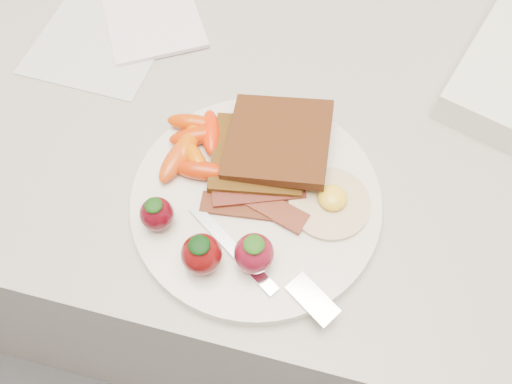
# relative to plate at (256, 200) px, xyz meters

# --- Properties ---
(counter) EXTENTS (2.00, 0.60, 0.90)m
(counter) POSITION_rel_plate_xyz_m (0.01, 0.14, -0.46)
(counter) COLOR gray
(counter) RESTS_ON ground
(plate) EXTENTS (0.27, 0.27, 0.02)m
(plate) POSITION_rel_plate_xyz_m (0.00, 0.00, 0.00)
(plate) COLOR silver
(plate) RESTS_ON counter
(toast_lower) EXTENTS (0.12, 0.12, 0.01)m
(toast_lower) POSITION_rel_plate_xyz_m (-0.01, 0.05, 0.02)
(toast_lower) COLOR black
(toast_lower) RESTS_ON plate
(toast_upper) EXTENTS (0.12, 0.12, 0.03)m
(toast_upper) POSITION_rel_plate_xyz_m (0.01, 0.06, 0.03)
(toast_upper) COLOR black
(toast_upper) RESTS_ON toast_lower
(fried_egg) EXTENTS (0.10, 0.10, 0.02)m
(fried_egg) POSITION_rel_plate_xyz_m (0.08, 0.01, 0.01)
(fried_egg) COLOR #F3E6BD
(fried_egg) RESTS_ON plate
(bacon_strips) EXTENTS (0.12, 0.07, 0.01)m
(bacon_strips) POSITION_rel_plate_xyz_m (0.00, -0.01, 0.01)
(bacon_strips) COLOR #390E06
(bacon_strips) RESTS_ON plate
(baby_carrots) EXTENTS (0.09, 0.11, 0.02)m
(baby_carrots) POSITION_rel_plate_xyz_m (-0.08, 0.04, 0.02)
(baby_carrots) COLOR #C02E01
(baby_carrots) RESTS_ON plate
(strawberries) EXTENTS (0.14, 0.07, 0.05)m
(strawberries) POSITION_rel_plate_xyz_m (-0.03, -0.07, 0.03)
(strawberries) COLOR #4F060F
(strawberries) RESTS_ON plate
(fork) EXTENTS (0.17, 0.10, 0.00)m
(fork) POSITION_rel_plate_xyz_m (0.03, -0.08, 0.01)
(fork) COLOR silver
(fork) RESTS_ON plate
(paper_sheet) EXTENTS (0.17, 0.23, 0.00)m
(paper_sheet) POSITION_rel_plate_xyz_m (-0.26, 0.21, -0.01)
(paper_sheet) COLOR silver
(paper_sheet) RESTS_ON counter
(notepad) EXTENTS (0.20, 0.22, 0.01)m
(notepad) POSITION_rel_plate_xyz_m (-0.22, 0.26, -0.00)
(notepad) COLOR white
(notepad) RESTS_ON paper_sheet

